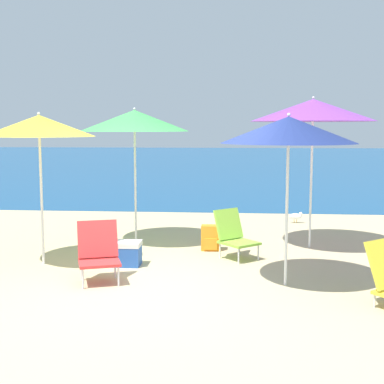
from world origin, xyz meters
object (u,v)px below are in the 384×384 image
(beach_umbrella_green, at_px, (135,121))
(beach_chair_red, at_px, (99,251))
(beach_umbrella_navy, at_px, (289,130))
(beach_umbrella_purple, at_px, (313,110))
(beach_chair_lime, at_px, (234,234))
(cooler_box, at_px, (124,253))
(seagull, at_px, (296,216))
(backpack_orange, at_px, (211,238))
(beach_umbrella_yellow, at_px, (39,126))

(beach_umbrella_green, height_order, beach_chair_red, beach_umbrella_green)
(beach_umbrella_navy, distance_m, beach_umbrella_purple, 2.25)
(beach_umbrella_purple, relative_size, beach_chair_red, 3.22)
(beach_umbrella_purple, height_order, beach_chair_lime, beach_umbrella_purple)
(beach_umbrella_navy, distance_m, beach_chair_red, 2.81)
(beach_umbrella_navy, xyz_separation_m, beach_chair_lime, (-0.65, 1.35, -1.56))
(cooler_box, height_order, seagull, cooler_box)
(beach_chair_red, relative_size, beach_chair_lime, 1.03)
(beach_umbrella_navy, xyz_separation_m, beach_umbrella_green, (-2.31, 2.25, 0.14))
(backpack_orange, bearing_deg, beach_chair_red, -125.90)
(beach_chair_lime, bearing_deg, seagull, 26.78)
(beach_umbrella_navy, relative_size, beach_chair_red, 2.80)
(beach_umbrella_yellow, distance_m, beach_chair_lime, 3.22)
(beach_umbrella_yellow, bearing_deg, cooler_box, 1.16)
(beach_chair_red, height_order, beach_chair_lime, beach_chair_red)
(beach_umbrella_navy, distance_m, cooler_box, 2.92)
(beach_chair_red, bearing_deg, beach_umbrella_purple, 17.39)
(beach_chair_red, xyz_separation_m, beach_chair_lime, (1.71, 1.36, -0.03))
(beach_umbrella_purple, relative_size, backpack_orange, 6.11)
(beach_chair_lime, xyz_separation_m, seagull, (1.26, 3.09, -0.22))
(beach_chair_lime, distance_m, seagull, 3.34)
(beach_umbrella_purple, distance_m, beach_chair_lime, 2.37)
(beach_umbrella_yellow, relative_size, beach_chair_red, 2.85)
(cooler_box, bearing_deg, beach_umbrella_navy, -19.49)
(backpack_orange, bearing_deg, beach_umbrella_yellow, -155.35)
(beach_umbrella_green, relative_size, backpack_orange, 5.70)
(beach_umbrella_navy, bearing_deg, beach_umbrella_yellow, 167.34)
(beach_umbrella_purple, distance_m, beach_chair_red, 4.09)
(beach_umbrella_navy, xyz_separation_m, backpack_orange, (-1.02, 1.84, -1.72))
(beach_umbrella_green, bearing_deg, beach_umbrella_yellow, -125.39)
(beach_umbrella_navy, bearing_deg, backpack_orange, 118.99)
(beach_chair_lime, height_order, seagull, beach_chair_lime)
(beach_chair_lime, height_order, backpack_orange, beach_chair_lime)
(beach_umbrella_yellow, relative_size, cooler_box, 4.43)
(beach_chair_red, xyz_separation_m, seagull, (2.97, 4.45, -0.25))
(beach_chair_lime, bearing_deg, beach_umbrella_yellow, 151.13)
(beach_chair_red, relative_size, backpack_orange, 1.90)
(beach_umbrella_yellow, distance_m, cooler_box, 2.14)
(beach_umbrella_navy, height_order, beach_umbrella_purple, beach_umbrella_purple)
(beach_umbrella_green, relative_size, seagull, 8.47)
(seagull, bearing_deg, backpack_orange, -122.10)
(beach_umbrella_yellow, bearing_deg, beach_umbrella_purple, 19.44)
(beach_umbrella_green, xyz_separation_m, backpack_orange, (1.29, -0.42, -1.86))
(beach_umbrella_navy, distance_m, seagull, 4.82)
(beach_umbrella_purple, bearing_deg, beach_chair_lime, -146.72)
(beach_umbrella_navy, relative_size, cooler_box, 4.35)
(beach_umbrella_purple, distance_m, cooler_box, 3.72)
(beach_chair_lime, height_order, cooler_box, beach_chair_lime)
(beach_umbrella_navy, relative_size, beach_umbrella_purple, 0.87)
(beach_chair_red, bearing_deg, backpack_orange, 35.10)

